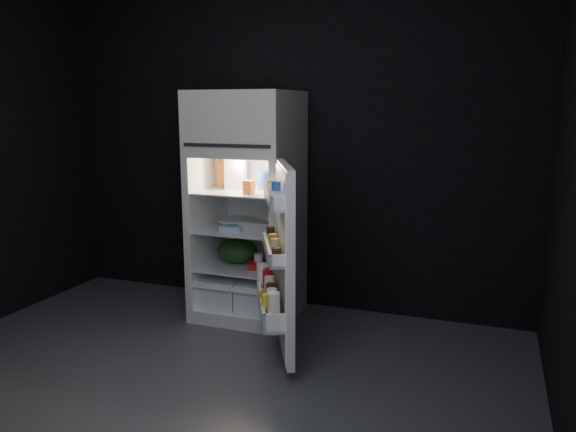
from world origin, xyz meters
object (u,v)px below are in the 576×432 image
at_px(fridge_door, 280,262).
at_px(egg_carton, 257,226).
at_px(milk_jug, 236,174).
at_px(yogurt_tray, 266,265).
at_px(refrigerator, 249,198).

xyz_separation_m(fridge_door, egg_carton, (-0.41, 0.59, 0.08)).
height_order(milk_jug, egg_carton, milk_jug).
distance_m(milk_jug, yogurt_tray, 0.75).
relative_size(egg_carton, yogurt_tray, 1.03).
bearing_deg(milk_jug, fridge_door, -58.46).
relative_size(refrigerator, fridge_door, 1.46).
distance_m(fridge_door, yogurt_tray, 0.75).
distance_m(fridge_door, egg_carton, 0.72).
height_order(fridge_door, yogurt_tray, fridge_door).
xyz_separation_m(refrigerator, fridge_door, (0.54, -0.71, -0.28)).
xyz_separation_m(refrigerator, milk_jug, (-0.09, -0.03, 0.19)).
distance_m(refrigerator, fridge_door, 0.94).
height_order(fridge_door, milk_jug, fridge_door).
bearing_deg(refrigerator, milk_jug, -161.75).
height_order(refrigerator, egg_carton, refrigerator).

